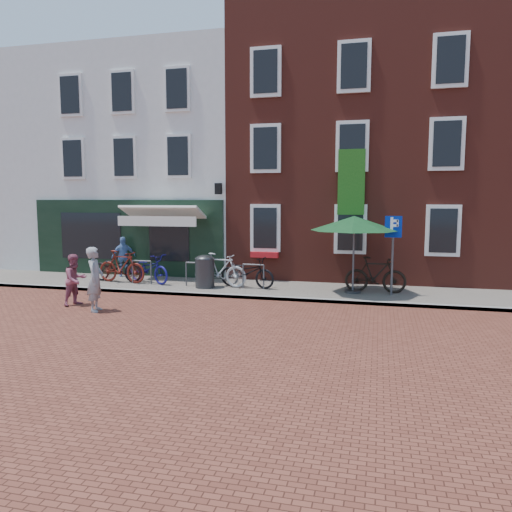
% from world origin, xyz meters
% --- Properties ---
extents(ground, '(80.00, 80.00, 0.00)m').
position_xyz_m(ground, '(0.00, 0.00, 0.00)').
color(ground, brown).
extents(sidewalk, '(24.00, 3.00, 0.10)m').
position_xyz_m(sidewalk, '(1.00, 1.50, 0.05)').
color(sidewalk, slate).
rests_on(sidewalk, ground).
extents(building_stucco, '(8.00, 8.00, 9.00)m').
position_xyz_m(building_stucco, '(-5.00, 7.00, 4.50)').
color(building_stucco, silver).
rests_on(building_stucco, ground).
extents(building_brick_mid, '(6.00, 8.00, 10.00)m').
position_xyz_m(building_brick_mid, '(2.00, 7.00, 5.00)').
color(building_brick_mid, maroon).
rests_on(building_brick_mid, ground).
extents(building_brick_right, '(6.00, 8.00, 10.00)m').
position_xyz_m(building_brick_right, '(8.00, 7.00, 5.00)').
color(building_brick_right, maroon).
rests_on(building_brick_right, ground).
extents(filler_left, '(7.00, 8.00, 9.00)m').
position_xyz_m(filler_left, '(-12.50, 7.00, 4.50)').
color(filler_left, silver).
rests_on(filler_left, ground).
extents(litter_bin, '(0.63, 0.63, 1.16)m').
position_xyz_m(litter_bin, '(-1.12, 1.04, 0.70)').
color(litter_bin, '#313133').
rests_on(litter_bin, sidewalk).
extents(parking_sign, '(0.50, 0.07, 2.43)m').
position_xyz_m(parking_sign, '(4.87, 1.19, 1.76)').
color(parking_sign, '#4C4C4F').
rests_on(parking_sign, sidewalk).
extents(parasol, '(2.72, 2.72, 2.51)m').
position_xyz_m(parasol, '(3.70, 1.30, 2.37)').
color(parasol, '#4C4C4F').
rests_on(parasol, sidewalk).
extents(woman, '(0.58, 0.73, 1.75)m').
position_xyz_m(woman, '(-2.96, -2.55, 0.88)').
color(woman, gray).
rests_on(woman, ground).
extents(boy, '(0.76, 0.86, 1.47)m').
position_xyz_m(boy, '(-3.95, -1.99, 0.74)').
color(boy, '#98495F').
rests_on(boy, ground).
extents(cafe_person, '(0.93, 0.82, 1.51)m').
position_xyz_m(cafe_person, '(-4.96, 2.60, 0.85)').
color(cafe_person, '#638AC6').
rests_on(cafe_person, sidewalk).
extents(bicycle_0, '(1.97, 0.74, 1.02)m').
position_xyz_m(bicycle_0, '(-4.59, 1.43, 0.61)').
color(bicycle_0, black).
rests_on(bicycle_0, sidewalk).
extents(bicycle_1, '(1.94, 0.77, 1.14)m').
position_xyz_m(bicycle_1, '(-4.30, 1.26, 0.67)').
color(bicycle_1, '#57160F').
rests_on(bicycle_1, sidewalk).
extents(bicycle_2, '(2.06, 1.40, 1.02)m').
position_xyz_m(bicycle_2, '(-3.35, 1.44, 0.61)').
color(bicycle_2, navy).
rests_on(bicycle_2, sidewalk).
extents(bicycle_3, '(1.94, 0.75, 1.14)m').
position_xyz_m(bicycle_3, '(-0.68, 1.30, 0.67)').
color(bicycle_3, '#A4A4A7').
rests_on(bicycle_3, sidewalk).
extents(bicycle_4, '(2.04, 1.03, 1.02)m').
position_xyz_m(bicycle_4, '(0.24, 1.39, 0.61)').
color(bicycle_4, black).
rests_on(bicycle_4, sidewalk).
extents(bicycle_5, '(1.89, 0.54, 1.14)m').
position_xyz_m(bicycle_5, '(4.39, 1.49, 0.67)').
color(bicycle_5, black).
rests_on(bicycle_5, sidewalk).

